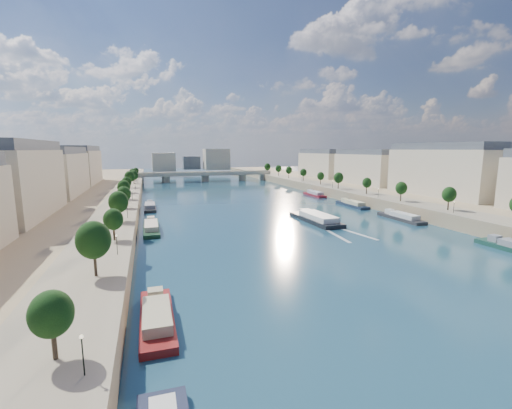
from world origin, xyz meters
TOP-DOWN VIEW (x-y plane):
  - ground at (0.00, 100.00)m, footprint 700.00×700.00m
  - quay_left at (-72.00, 100.00)m, footprint 44.00×520.00m
  - quay_right at (72.00, 100.00)m, footprint 44.00×520.00m
  - pave_left at (-57.00, 100.00)m, footprint 14.00×520.00m
  - pave_right at (57.00, 100.00)m, footprint 14.00×520.00m
  - trees_left at (-55.00, 102.00)m, footprint 4.80×268.80m
  - trees_right at (55.00, 110.00)m, footprint 4.80×268.80m
  - lamps_left at (-52.50, 90.00)m, footprint 0.36×200.36m
  - lamps_right at (52.50, 105.00)m, footprint 0.36×200.36m
  - buildings_left at (-85.00, 112.00)m, footprint 16.00×226.00m
  - buildings_right at (85.00, 112.00)m, footprint 16.00×226.00m
  - skyline at (3.19, 319.52)m, footprint 79.00×42.00m
  - bridge at (0.00, 241.60)m, footprint 112.00×12.00m
  - tour_barge at (13.08, 68.58)m, footprint 9.04×28.49m
  - wake at (13.08, 51.99)m, footprint 10.76×26.01m
  - moored_barges_left at (-45.50, 46.82)m, footprint 5.00×158.51m
  - moored_barges_right at (45.50, 56.44)m, footprint 5.00×164.87m

SIDE VIEW (x-z plane):
  - ground at x=0.00m, z-range 0.00..0.00m
  - wake at x=13.08m, z-range 0.00..0.04m
  - moored_barges_left at x=-45.50m, z-range -0.96..2.64m
  - moored_barges_right at x=45.50m, z-range -0.96..2.64m
  - tour_barge at x=13.08m, z-range -0.84..2.99m
  - quay_left at x=-72.00m, z-range 0.00..5.00m
  - quay_right at x=72.00m, z-range 0.00..5.00m
  - pave_left at x=-57.00m, z-range 5.00..5.10m
  - pave_right at x=57.00m, z-range 5.00..5.10m
  - bridge at x=0.00m, z-range 1.01..9.16m
  - lamps_left at x=-52.50m, z-range 5.64..9.92m
  - lamps_right at x=52.50m, z-range 5.64..9.92m
  - trees_left at x=-55.00m, z-range 6.35..14.61m
  - trees_right at x=55.00m, z-range 6.35..14.61m
  - skyline at x=3.19m, z-range 3.66..25.66m
  - buildings_left at x=-85.00m, z-range 4.85..28.05m
  - buildings_right at x=85.00m, z-range 4.85..28.05m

